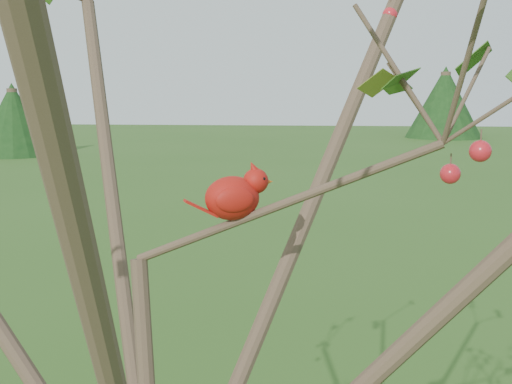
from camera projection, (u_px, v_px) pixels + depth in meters
crabapple_tree at (158, 187)px, 1.18m from camera, size 2.35×2.05×2.95m
cardinal at (235, 196)px, 1.28m from camera, size 0.18×0.12×0.13m
distant_trees at (286, 111)px, 25.22m from camera, size 36.84×14.92×3.37m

